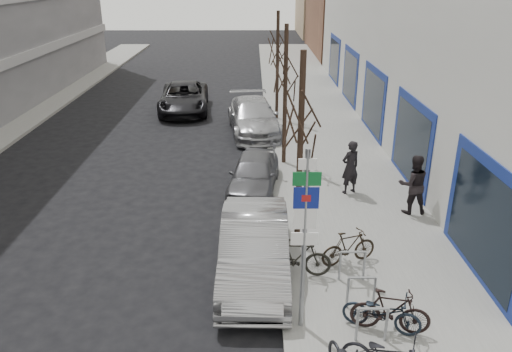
{
  "coord_description": "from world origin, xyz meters",
  "views": [
    {
      "loc": [
        1.38,
        -8.77,
        7.26
      ],
      "look_at": [
        1.45,
        4.01,
        2.0
      ],
      "focal_mm": 35.0,
      "sensor_mm": 36.0,
      "label": 1
    }
  ],
  "objects_px": {
    "bike_mid_inner": "(296,257)",
    "parked_car_mid": "(254,174)",
    "highway_sign_pole": "(305,231)",
    "parked_car_back": "(254,117)",
    "pedestrian_near": "(350,167)",
    "tree_mid": "(286,63)",
    "pedestrian_far": "(413,184)",
    "meter_back": "(270,117)",
    "bike_mid_curb": "(382,310)",
    "bike_rack": "(361,289)",
    "parked_car_front": "(254,248)",
    "tree_near": "(302,106)",
    "bike_far_curb": "(387,352)",
    "bike_near_right": "(390,311)",
    "tree_far": "(278,40)",
    "bike_far_inner": "(349,247)",
    "lane_car": "(184,98)",
    "meter_front": "(282,228)",
    "meter_mid": "(274,157)"
  },
  "relations": [
    {
      "from": "bike_mid_inner",
      "to": "parked_car_mid",
      "type": "bearing_deg",
      "value": 14.21
    },
    {
      "from": "highway_sign_pole",
      "to": "parked_car_back",
      "type": "bearing_deg",
      "value": 93.97
    },
    {
      "from": "highway_sign_pole",
      "to": "pedestrian_near",
      "type": "bearing_deg",
      "value": 72.0
    },
    {
      "from": "tree_mid",
      "to": "pedestrian_far",
      "type": "distance_m",
      "value": 6.61
    },
    {
      "from": "meter_back",
      "to": "bike_mid_curb",
      "type": "height_order",
      "value": "meter_back"
    },
    {
      "from": "parked_car_mid",
      "to": "pedestrian_far",
      "type": "distance_m",
      "value": 5.36
    },
    {
      "from": "bike_rack",
      "to": "pedestrian_near",
      "type": "relative_size",
      "value": 1.2
    },
    {
      "from": "parked_car_front",
      "to": "tree_near",
      "type": "bearing_deg",
      "value": 49.39
    },
    {
      "from": "tree_mid",
      "to": "parked_car_front",
      "type": "xyz_separation_m",
      "value": [
        -1.2,
        -7.86,
        -3.31
      ]
    },
    {
      "from": "parked_car_back",
      "to": "pedestrian_near",
      "type": "xyz_separation_m",
      "value": [
        3.28,
        -7.39,
        0.29
      ]
    },
    {
      "from": "meter_back",
      "to": "parked_car_mid",
      "type": "relative_size",
      "value": 0.32
    },
    {
      "from": "tree_near",
      "to": "bike_rack",
      "type": "bearing_deg",
      "value": -67.52
    },
    {
      "from": "bike_mid_inner",
      "to": "bike_far_curb",
      "type": "relative_size",
      "value": 1.04
    },
    {
      "from": "parked_car_mid",
      "to": "bike_near_right",
      "type": "bearing_deg",
      "value": -62.24
    },
    {
      "from": "tree_far",
      "to": "bike_far_inner",
      "type": "xyz_separation_m",
      "value": [
        1.26,
        -14.02,
        -3.47
      ]
    },
    {
      "from": "tree_mid",
      "to": "tree_far",
      "type": "relative_size",
      "value": 1.0
    },
    {
      "from": "tree_near",
      "to": "bike_near_right",
      "type": "xyz_separation_m",
      "value": [
        1.65,
        -3.69,
        -3.44
      ]
    },
    {
      "from": "tree_mid",
      "to": "bike_mid_inner",
      "type": "height_order",
      "value": "tree_mid"
    },
    {
      "from": "parked_car_back",
      "to": "pedestrian_far",
      "type": "height_order",
      "value": "pedestrian_far"
    },
    {
      "from": "pedestrian_far",
      "to": "tree_far",
      "type": "bearing_deg",
      "value": -71.95
    },
    {
      "from": "bike_mid_curb",
      "to": "parked_car_mid",
      "type": "bearing_deg",
      "value": 39.91
    },
    {
      "from": "bike_mid_curb",
      "to": "bike_near_right",
      "type": "bearing_deg",
      "value": -83.87
    },
    {
      "from": "bike_far_curb",
      "to": "bike_mid_curb",
      "type": "bearing_deg",
      "value": 12.0
    },
    {
      "from": "meter_back",
      "to": "tree_near",
      "type": "bearing_deg",
      "value": -87.55
    },
    {
      "from": "meter_back",
      "to": "pedestrian_near",
      "type": "relative_size",
      "value": 0.68
    },
    {
      "from": "bike_rack",
      "to": "tree_near",
      "type": "xyz_separation_m",
      "value": [
        -1.2,
        2.9,
        3.44
      ]
    },
    {
      "from": "tree_near",
      "to": "lane_car",
      "type": "bearing_deg",
      "value": 108.69
    },
    {
      "from": "tree_mid",
      "to": "lane_car",
      "type": "distance_m",
      "value": 10.39
    },
    {
      "from": "meter_front",
      "to": "lane_car",
      "type": "xyz_separation_m",
      "value": [
        -4.61,
        15.44,
        -0.14
      ]
    },
    {
      "from": "lane_car",
      "to": "bike_far_inner",
      "type": "bearing_deg",
      "value": -72.56
    },
    {
      "from": "bike_mid_inner",
      "to": "bike_far_inner",
      "type": "xyz_separation_m",
      "value": [
        1.41,
        0.58,
        -0.06
      ]
    },
    {
      "from": "bike_near_right",
      "to": "tree_mid",
      "type": "bearing_deg",
      "value": 21.69
    },
    {
      "from": "bike_mid_inner",
      "to": "lane_car",
      "type": "xyz_separation_m",
      "value": [
        -4.9,
        16.53,
        0.09
      ]
    },
    {
      "from": "bike_far_inner",
      "to": "lane_car",
      "type": "xyz_separation_m",
      "value": [
        -6.31,
        15.96,
        0.15
      ]
    },
    {
      "from": "parked_car_front",
      "to": "pedestrian_far",
      "type": "distance_m",
      "value": 5.98
    },
    {
      "from": "bike_far_inner",
      "to": "parked_car_back",
      "type": "distance_m",
      "value": 12.16
    },
    {
      "from": "meter_back",
      "to": "parked_car_back",
      "type": "xyz_separation_m",
      "value": [
        -0.75,
        0.39,
        -0.12
      ]
    },
    {
      "from": "lane_car",
      "to": "pedestrian_far",
      "type": "xyz_separation_m",
      "value": [
        8.82,
        -12.98,
        0.35
      ]
    },
    {
      "from": "meter_mid",
      "to": "parked_car_mid",
      "type": "height_order",
      "value": "meter_mid"
    },
    {
      "from": "tree_far",
      "to": "bike_mid_curb",
      "type": "bearing_deg",
      "value": -84.89
    },
    {
      "from": "bike_far_inner",
      "to": "pedestrian_near",
      "type": "distance_m",
      "value": 4.61
    },
    {
      "from": "tree_near",
      "to": "meter_mid",
      "type": "xyz_separation_m",
      "value": [
        -0.45,
        5.0,
        -3.19
      ]
    },
    {
      "from": "highway_sign_pole",
      "to": "meter_mid",
      "type": "relative_size",
      "value": 3.31
    },
    {
      "from": "meter_front",
      "to": "meter_back",
      "type": "bearing_deg",
      "value": 90.0
    },
    {
      "from": "meter_mid",
      "to": "lane_car",
      "type": "bearing_deg",
      "value": 114.85
    },
    {
      "from": "highway_sign_pole",
      "to": "parked_car_front",
      "type": "relative_size",
      "value": 0.87
    },
    {
      "from": "parked_car_back",
      "to": "tree_mid",
      "type": "bearing_deg",
      "value": -81.8
    },
    {
      "from": "meter_back",
      "to": "parked_car_front",
      "type": "height_order",
      "value": "parked_car_front"
    },
    {
      "from": "bike_rack",
      "to": "bike_far_curb",
      "type": "xyz_separation_m",
      "value": [
        0.07,
        -2.03,
        0.01
      ]
    },
    {
      "from": "parked_car_mid",
      "to": "bike_far_inner",
      "type": "bearing_deg",
      "value": -56.38
    }
  ]
}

